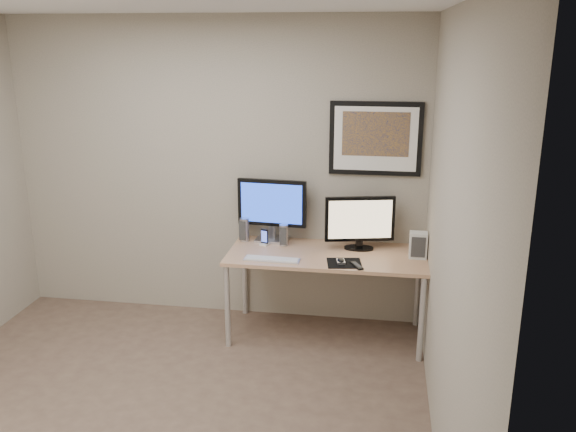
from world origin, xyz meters
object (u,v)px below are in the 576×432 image
(desk, at_px, (327,261))
(monitor_large, at_px, (272,207))
(phone_dock, at_px, (264,237))
(speaker_left, at_px, (245,229))
(monitor_tv, at_px, (360,222))
(fan_unit, at_px, (418,245))
(keyboard, at_px, (272,259))
(speaker_right, at_px, (284,235))
(framed_art, at_px, (376,139))

(desk, bearing_deg, monitor_large, 153.77)
(desk, distance_m, phone_dock, 0.57)
(speaker_left, distance_m, phone_dock, 0.21)
(monitor_tv, relative_size, fan_unit, 2.68)
(monitor_large, bearing_deg, keyboard, -75.63)
(keyboard, bearing_deg, fan_unit, 13.89)
(monitor_tv, bearing_deg, monitor_large, 159.52)
(phone_dock, bearing_deg, monitor_tv, 18.28)
(desk, height_order, speaker_left, speaker_left)
(desk, distance_m, monitor_large, 0.66)
(speaker_right, relative_size, keyboard, 0.41)
(desk, xyz_separation_m, fan_unit, (0.72, 0.01, 0.17))
(speaker_right, bearing_deg, monitor_tv, -2.73)
(framed_art, relative_size, speaker_left, 3.70)
(framed_art, bearing_deg, speaker_right, -165.55)
(speaker_right, xyz_separation_m, phone_dock, (-0.16, -0.02, -0.02))
(desk, bearing_deg, monitor_tv, 28.96)
(monitor_large, relative_size, keyboard, 1.35)
(phone_dock, bearing_deg, speaker_right, 24.73)
(desk, height_order, monitor_large, monitor_large)
(framed_art, height_order, fan_unit, framed_art)
(monitor_large, distance_m, keyboard, 0.55)
(monitor_tv, bearing_deg, fan_unit, -27.61)
(speaker_left, relative_size, phone_dock, 1.44)
(monitor_large, height_order, monitor_tv, monitor_large)
(monitor_tv, distance_m, speaker_right, 0.65)
(speaker_right, height_order, phone_dock, speaker_right)
(speaker_right, bearing_deg, fan_unit, -9.10)
(speaker_left, relative_size, speaker_right, 1.12)
(framed_art, bearing_deg, fan_unit, -40.60)
(framed_art, height_order, phone_dock, framed_art)
(fan_unit, bearing_deg, keyboard, -167.25)
(monitor_large, distance_m, monitor_tv, 0.76)
(monitor_tv, bearing_deg, speaker_left, 163.40)
(speaker_left, height_order, fan_unit, fan_unit)
(desk, relative_size, speaker_right, 8.82)
(desk, xyz_separation_m, speaker_right, (-0.38, 0.14, 0.16))
(framed_art, relative_size, phone_dock, 5.34)
(monitor_tv, xyz_separation_m, fan_unit, (0.47, -0.13, -0.13))
(phone_dock, height_order, fan_unit, fan_unit)
(speaker_left, bearing_deg, fan_unit, 5.86)
(phone_dock, distance_m, fan_unit, 1.26)
(framed_art, xyz_separation_m, keyboard, (-0.76, -0.55, -0.88))
(desk, relative_size, speaker_left, 7.89)
(monitor_large, bearing_deg, phone_dock, -105.25)
(monitor_large, bearing_deg, speaker_right, -36.01)
(desk, bearing_deg, fan_unit, 1.07)
(keyboard, bearing_deg, speaker_left, 128.55)
(monitor_large, height_order, phone_dock, monitor_large)
(monitor_tv, bearing_deg, framed_art, 50.49)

